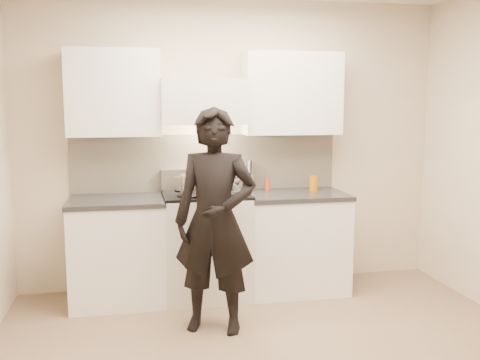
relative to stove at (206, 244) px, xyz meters
name	(u,v)px	position (x,y,z in m)	size (l,w,h in m)	color
room_shell	(260,123)	(0.24, -1.05, 1.12)	(4.04, 3.54, 2.70)	beige
stove	(206,244)	(0.00, 0.00, 0.00)	(0.76, 0.65, 0.96)	silver
counter_right	(294,241)	(0.83, 0.00, -0.01)	(0.92, 0.67, 0.92)	white
counter_left	(118,250)	(-0.78, 0.00, -0.01)	(0.82, 0.67, 0.92)	white
wok	(225,179)	(0.20, 0.14, 0.57)	(0.32, 0.39, 0.25)	silver
stock_pot	(195,184)	(-0.11, -0.14, 0.57)	(0.36, 0.32, 0.17)	silver
utensil_crock	(249,181)	(0.45, 0.25, 0.53)	(0.11, 0.11, 0.28)	#B2B2B2
spice_jar	(268,184)	(0.62, 0.21, 0.50)	(0.05, 0.05, 0.10)	#BE490E
oil_glass	(314,183)	(1.03, 0.08, 0.52)	(0.08, 0.08, 0.14)	#BF6605
person	(215,221)	(-0.03, -0.77, 0.38)	(0.62, 0.41, 1.71)	black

